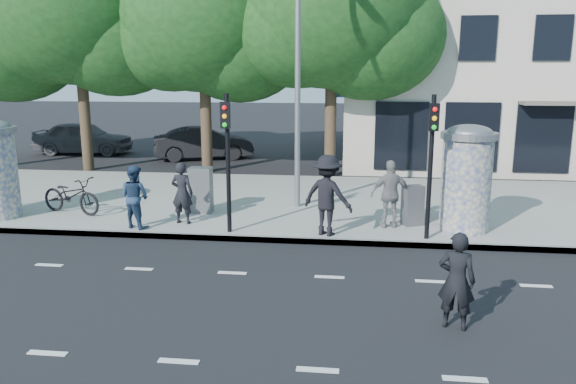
# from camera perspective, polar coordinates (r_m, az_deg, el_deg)

# --- Properties ---
(ground) EXTENTS (120.00, 120.00, 0.00)m
(ground) POSITION_cam_1_polar(r_m,az_deg,el_deg) (10.46, -7.34, -10.86)
(ground) COLOR black
(ground) RESTS_ON ground
(sidewalk) EXTENTS (40.00, 8.00, 0.15)m
(sidewalk) POSITION_cam_1_polar(r_m,az_deg,el_deg) (17.46, -1.40, -0.97)
(sidewalk) COLOR gray
(sidewalk) RESTS_ON ground
(curb) EXTENTS (40.00, 0.10, 0.16)m
(curb) POSITION_cam_1_polar(r_m,az_deg,el_deg) (13.70, -3.75, -4.77)
(curb) COLOR slate
(curb) RESTS_ON ground
(lane_dash_near) EXTENTS (32.00, 0.12, 0.01)m
(lane_dash_near) POSITION_cam_1_polar(r_m,az_deg,el_deg) (8.57, -11.04, -16.54)
(lane_dash_near) COLOR silver
(lane_dash_near) RESTS_ON ground
(lane_dash_far) EXTENTS (32.00, 0.12, 0.01)m
(lane_dash_far) POSITION_cam_1_polar(r_m,az_deg,el_deg) (11.73, -5.67, -8.18)
(lane_dash_far) COLOR silver
(lane_dash_far) RESTS_ON ground
(ad_column_right) EXTENTS (1.36, 1.36, 2.65)m
(ad_column_right) POSITION_cam_1_polar(r_m,az_deg,el_deg) (14.51, 17.68, 1.59)
(ad_column_right) COLOR beige
(ad_column_right) RESTS_ON sidewalk
(traffic_pole_near) EXTENTS (0.22, 0.31, 3.40)m
(traffic_pole_near) POSITION_cam_1_polar(r_m,az_deg,el_deg) (13.58, -6.19, 4.36)
(traffic_pole_near) COLOR black
(traffic_pole_near) RESTS_ON sidewalk
(traffic_pole_far) EXTENTS (0.22, 0.31, 3.40)m
(traffic_pole_far) POSITION_cam_1_polar(r_m,az_deg,el_deg) (13.35, 14.37, 3.91)
(traffic_pole_far) COLOR black
(traffic_pole_far) RESTS_ON sidewalk
(street_lamp) EXTENTS (0.25, 0.93, 8.00)m
(street_lamp) POSITION_cam_1_polar(r_m,az_deg,el_deg) (16.04, 0.98, 14.84)
(street_lamp) COLOR slate
(street_lamp) RESTS_ON sidewalk
(tree_mid_left) EXTENTS (7.20, 7.20, 9.57)m
(tree_mid_left) POSITION_cam_1_polar(r_m,az_deg,el_deg) (24.51, -20.71, 17.23)
(tree_mid_left) COLOR #38281C
(tree_mid_left) RESTS_ON ground
(tree_near_left) EXTENTS (6.80, 6.80, 8.97)m
(tree_near_left) POSITION_cam_1_polar(r_m,az_deg,el_deg) (22.88, -8.65, 17.17)
(tree_near_left) COLOR #38281C
(tree_near_left) RESTS_ON ground
(tree_center) EXTENTS (7.00, 7.00, 9.30)m
(tree_center) POSITION_cam_1_polar(r_m,az_deg,el_deg) (21.74, 4.52, 18.18)
(tree_center) COLOR #38281C
(tree_center) RESTS_ON ground
(building) EXTENTS (20.30, 15.85, 12.00)m
(building) POSITION_cam_1_polar(r_m,az_deg,el_deg) (30.88, 25.73, 14.72)
(building) COLOR #BFB3A0
(building) RESTS_ON ground
(ped_b) EXTENTS (0.64, 0.47, 1.62)m
(ped_b) POSITION_cam_1_polar(r_m,az_deg,el_deg) (14.82, -10.70, -0.09)
(ped_b) COLOR black
(ped_b) RESTS_ON sidewalk
(ped_c) EXTENTS (0.94, 0.85, 1.60)m
(ped_c) POSITION_cam_1_polar(r_m,az_deg,el_deg) (14.71, -15.30, -0.46)
(ped_c) COLOR navy
(ped_c) RESTS_ON sidewalk
(ped_d) EXTENTS (1.46, 1.19, 1.96)m
(ped_d) POSITION_cam_1_polar(r_m,az_deg,el_deg) (13.55, 4.04, -0.34)
(ped_d) COLOR black
(ped_d) RESTS_ON sidewalk
(ped_e) EXTENTS (1.11, 0.76, 1.74)m
(ped_e) POSITION_cam_1_polar(r_m,az_deg,el_deg) (14.41, 10.39, -0.21)
(ped_e) COLOR gray
(ped_e) RESTS_ON sidewalk
(man_road) EXTENTS (0.67, 0.54, 1.62)m
(man_road) POSITION_cam_1_polar(r_m,az_deg,el_deg) (9.46, 16.76, -8.61)
(man_road) COLOR black
(man_road) RESTS_ON ground
(bicycle) EXTENTS (1.24, 2.08, 1.03)m
(bicycle) POSITION_cam_1_polar(r_m,az_deg,el_deg) (16.76, -21.17, -0.31)
(bicycle) COLOR black
(bicycle) RESTS_ON sidewalk
(cabinet_left) EXTENTS (0.62, 0.46, 1.28)m
(cabinet_left) POSITION_cam_1_polar(r_m,az_deg,el_deg) (15.90, -8.85, 0.20)
(cabinet_left) COLOR slate
(cabinet_left) RESTS_ON sidewalk
(cabinet_right) EXTENTS (0.60, 0.53, 1.04)m
(cabinet_right) POSITION_cam_1_polar(r_m,az_deg,el_deg) (14.82, 12.54, -1.34)
(cabinet_right) COLOR slate
(cabinet_right) RESTS_ON sidewalk
(car_left) EXTENTS (2.12, 4.78, 1.60)m
(car_left) POSITION_cam_1_polar(r_m,az_deg,el_deg) (29.46, -20.09, 5.20)
(car_left) COLOR #53545A
(car_left) RESTS_ON ground
(car_mid) EXTENTS (3.02, 4.77, 1.48)m
(car_mid) POSITION_cam_1_polar(r_m,az_deg,el_deg) (26.34, -8.59, 4.92)
(car_mid) COLOR black
(car_mid) RESTS_ON ground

